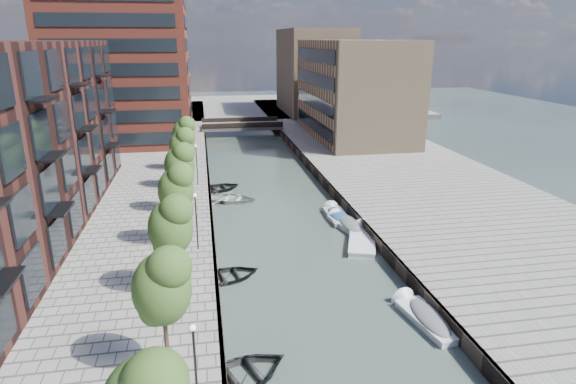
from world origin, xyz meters
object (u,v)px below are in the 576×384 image
object	(u,v)px
tree_2	(170,224)
tree_4	(179,163)
motorboat_4	(347,225)
bridge	(242,125)
sloop_0	(239,381)
motorboat_3	(336,215)
tree_1	(161,284)
car	(329,135)
tree_3	(176,188)
tree_5	(182,146)
sloop_4	(218,191)
motorboat_2	(362,240)
tree_6	(184,132)
sloop_1	(227,279)
sloop_3	(230,202)
motorboat_1	(424,316)

from	to	relation	value
tree_2	tree_4	bearing A→B (deg)	90.00
tree_4	motorboat_4	world-z (taller)	tree_4
tree_2	motorboat_4	size ratio (longest dim) A/B	1.13
bridge	tree_2	xyz separation A→B (m)	(-8.50, -54.00, 3.92)
sloop_0	motorboat_3	size ratio (longest dim) A/B	1.08
tree_1	car	bearing A→B (deg)	67.38
tree_3	motorboat_3	bearing A→B (deg)	24.19
tree_5	sloop_4	world-z (taller)	tree_5
motorboat_2	motorboat_4	size ratio (longest dim) A/B	1.13
tree_6	motorboat_2	bearing A→B (deg)	-55.84
motorboat_4	motorboat_2	bearing A→B (deg)	-85.37
sloop_0	motorboat_3	world-z (taller)	motorboat_3
tree_3	sloop_0	bearing A→B (deg)	-77.56
tree_3	tree_1	bearing A→B (deg)	-90.00
tree_5	motorboat_3	world-z (taller)	tree_5
bridge	sloop_0	bearing A→B (deg)	-95.05
sloop_1	sloop_3	bearing A→B (deg)	-19.60
motorboat_1	motorboat_2	world-z (taller)	motorboat_2
tree_4	tree_5	bearing A→B (deg)	90.00
motorboat_2	car	distance (m)	34.73
sloop_3	car	xyz separation A→B (m)	(15.96, 22.60, 1.69)
tree_2	tree_6	bearing A→B (deg)	90.00
tree_1	sloop_3	size ratio (longest dim) A/B	1.15
tree_2	tree_3	size ratio (longest dim) A/B	1.00
sloop_1	car	size ratio (longest dim) A/B	1.12
sloop_3	motorboat_1	size ratio (longest dim) A/B	1.01
tree_2	sloop_0	distance (m)	9.35
tree_4	tree_3	bearing A→B (deg)	-90.00
tree_1	motorboat_1	distance (m)	15.08
sloop_1	car	xyz separation A→B (m)	(17.15, 38.56, 1.69)
tree_3	car	distance (m)	40.25
bridge	motorboat_3	bearing A→B (deg)	-83.25
tree_1	tree_6	world-z (taller)	same
tree_5	sloop_4	distance (m)	6.49
sloop_3	motorboat_2	world-z (taller)	motorboat_2
sloop_0	sloop_4	size ratio (longest dim) A/B	1.04
motorboat_4	bridge	bearing A→B (deg)	96.79
motorboat_2	car	world-z (taller)	car
tree_2	motorboat_1	bearing A→B (deg)	-15.17
motorboat_2	motorboat_3	xyz separation A→B (m)	(-0.57, 5.52, 0.08)
motorboat_3	car	distance (m)	29.45
tree_6	motorboat_1	bearing A→B (deg)	-66.48
motorboat_4	tree_4	bearing A→B (deg)	165.98
tree_2	sloop_1	size ratio (longest dim) A/B	1.32
tree_3	tree_6	bearing A→B (deg)	90.00
sloop_1	car	world-z (taller)	car
tree_2	tree_5	distance (m)	21.00
bridge	tree_4	distance (m)	41.08
tree_3	bridge	bearing A→B (deg)	79.75
tree_3	tree_5	size ratio (longest dim) A/B	1.00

